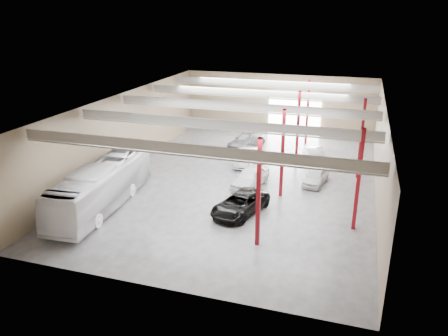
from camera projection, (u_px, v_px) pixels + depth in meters
The scene contains 8 objects.
depot_shell at pixel (245, 124), 36.19m from camera, with size 22.12×32.12×7.06m.
coach_bus at pixel (102, 186), 32.15m from camera, with size 2.80×11.95×3.33m, color white.
black_sedan at pixel (240, 204), 31.43m from camera, with size 2.44×5.29×1.47m, color black.
car_row_a at pixel (250, 177), 36.22m from camera, with size 1.90×4.72×1.61m, color white.
car_row_b at pixel (246, 157), 41.38m from camera, with size 1.63×4.68×1.54m, color silver.
car_row_c at pixel (247, 141), 46.40m from camera, with size 2.22×5.46×1.58m, color slate.
car_right_near at pixel (315, 156), 41.59m from camera, with size 1.56×4.48×1.48m, color silver.
car_right_far at pixel (316, 177), 36.77m from camera, with size 1.56×3.87×1.32m, color silver.
Camera 1 is at (9.06, -33.67, 13.93)m, focal length 35.00 mm.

